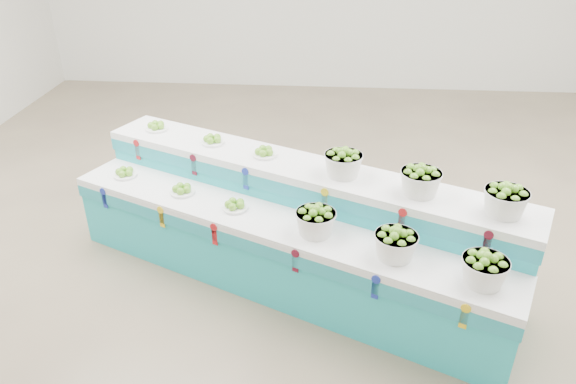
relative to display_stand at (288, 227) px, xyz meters
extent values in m
plane|color=#70604E|center=(0.28, 0.61, -0.51)|extent=(10.00, 10.00, 0.00)
cylinder|color=white|center=(-1.63, 0.46, 0.26)|extent=(0.30, 0.30, 0.09)
cylinder|color=white|center=(-0.99, 0.17, 0.26)|extent=(0.30, 0.30, 0.09)
cylinder|color=white|center=(-0.46, -0.07, 0.26)|extent=(0.30, 0.30, 0.09)
cylinder|color=white|center=(-1.41, 0.92, 0.56)|extent=(0.30, 0.30, 0.09)
cylinder|color=white|center=(-0.78, 0.63, 0.56)|extent=(0.30, 0.30, 0.09)
cylinder|color=white|center=(-0.25, 0.39, 0.56)|extent=(0.30, 0.30, 0.09)
camera|label=1|loc=(0.32, -4.06, 2.63)|focal=33.61mm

